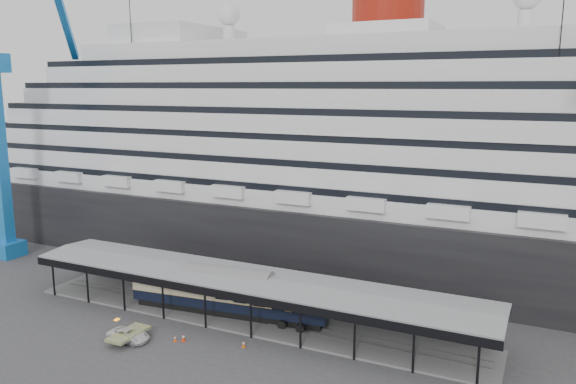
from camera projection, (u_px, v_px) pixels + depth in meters
ground at (224, 336)px, 60.38m from camera, size 200.00×200.00×0.00m
cruise_ship at (333, 140)px, 85.34m from camera, size 130.00×30.00×43.90m
platform_canopy at (246, 299)px, 64.38m from camera, size 56.00×9.18×5.30m
crane_blue at (4, 130)px, 85.11m from camera, size 22.63×19.19×47.60m
port_truck at (129, 335)px, 59.09m from camera, size 4.66×2.16×1.29m
pullman_carriage at (228, 292)px, 65.28m from camera, size 24.35×5.53×23.72m
traffic_cone_left at (183, 337)px, 59.04m from camera, size 0.55×0.55×0.84m
traffic_cone_mid at (175, 338)px, 59.01m from camera, size 0.38×0.38×0.65m
traffic_cone_right at (244, 344)px, 57.68m from camera, size 0.43×0.43×0.72m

